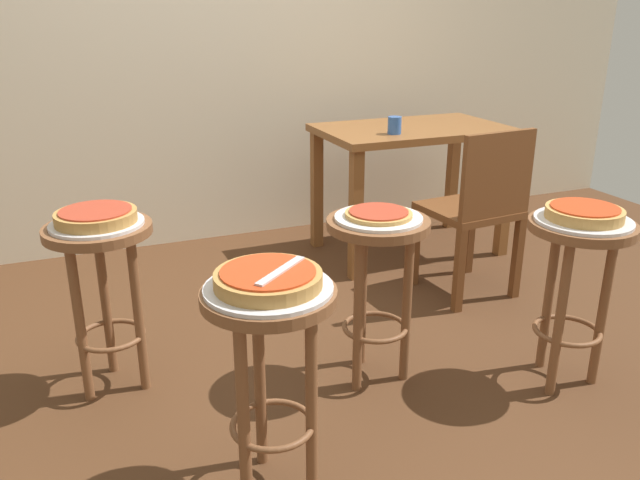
# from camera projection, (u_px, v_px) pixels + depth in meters

# --- Properties ---
(ground_plane) EXTENTS (6.00, 6.00, 0.00)m
(ground_plane) POSITION_uv_depth(u_px,v_px,m) (319.00, 354.00, 2.73)
(ground_plane) COLOR #4C2D19
(stool_foreground) EXTENTS (0.38, 0.38, 0.65)m
(stool_foreground) POSITION_uv_depth(u_px,v_px,m) (270.00, 345.00, 1.82)
(stool_foreground) COLOR brown
(stool_foreground) RESTS_ON ground_plane
(serving_plate_foreground) EXTENTS (0.36, 0.36, 0.01)m
(serving_plate_foreground) POSITION_uv_depth(u_px,v_px,m) (268.00, 288.00, 1.76)
(serving_plate_foreground) COLOR silver
(serving_plate_foreground) RESTS_ON stool_foreground
(pizza_foreground) EXTENTS (0.30, 0.30, 0.05)m
(pizza_foreground) POSITION_uv_depth(u_px,v_px,m) (268.00, 279.00, 1.75)
(pizza_foreground) COLOR #B78442
(pizza_foreground) RESTS_ON serving_plate_foreground
(stool_middle) EXTENTS (0.38, 0.38, 0.65)m
(stool_middle) POSITION_uv_depth(u_px,v_px,m) (577.00, 266.00, 2.37)
(stool_middle) COLOR brown
(stool_middle) RESTS_ON ground_plane
(serving_plate_middle) EXTENTS (0.34, 0.34, 0.01)m
(serving_plate_middle) POSITION_uv_depth(u_px,v_px,m) (583.00, 220.00, 2.31)
(serving_plate_middle) COLOR silver
(serving_plate_middle) RESTS_ON stool_middle
(pizza_middle) EXTENTS (0.27, 0.27, 0.05)m
(pizza_middle) POSITION_uv_depth(u_px,v_px,m) (584.00, 213.00, 2.30)
(pizza_middle) COLOR tan
(pizza_middle) RESTS_ON serving_plate_middle
(stool_leftside) EXTENTS (0.38, 0.38, 0.65)m
(stool_leftside) POSITION_uv_depth(u_px,v_px,m) (377.00, 263.00, 2.40)
(stool_leftside) COLOR brown
(stool_leftside) RESTS_ON ground_plane
(serving_plate_leftside) EXTENTS (0.32, 0.32, 0.01)m
(serving_plate_leftside) POSITION_uv_depth(u_px,v_px,m) (379.00, 218.00, 2.34)
(serving_plate_leftside) COLOR silver
(serving_plate_leftside) RESTS_ON stool_leftside
(pizza_leftside) EXTENTS (0.24, 0.24, 0.02)m
(pizza_leftside) POSITION_uv_depth(u_px,v_px,m) (379.00, 214.00, 2.34)
(pizza_leftside) COLOR tan
(pizza_leftside) RESTS_ON serving_plate_leftside
(stool_rear) EXTENTS (0.38, 0.38, 0.65)m
(stool_rear) POSITION_uv_depth(u_px,v_px,m) (103.00, 270.00, 2.34)
(stool_rear) COLOR brown
(stool_rear) RESTS_ON ground_plane
(serving_plate_rear) EXTENTS (0.33, 0.33, 0.01)m
(serving_plate_rear) POSITION_uv_depth(u_px,v_px,m) (97.00, 224.00, 2.28)
(serving_plate_rear) COLOR silver
(serving_plate_rear) RESTS_ON stool_rear
(pizza_rear) EXTENTS (0.28, 0.28, 0.05)m
(pizza_rear) POSITION_uv_depth(u_px,v_px,m) (96.00, 216.00, 2.27)
(pizza_rear) COLOR #B78442
(pizza_rear) RESTS_ON serving_plate_rear
(dining_table) EXTENTS (1.04, 0.64, 0.74)m
(dining_table) POSITION_uv_depth(u_px,v_px,m) (411.00, 148.00, 3.67)
(dining_table) COLOR brown
(dining_table) RESTS_ON ground_plane
(cup_near_edge) EXTENTS (0.07, 0.07, 0.09)m
(cup_near_edge) POSITION_uv_depth(u_px,v_px,m) (395.00, 125.00, 3.41)
(cup_near_edge) COLOR #3360B2
(cup_near_edge) RESTS_ON dining_table
(wooden_chair) EXTENTS (0.43, 0.43, 0.85)m
(wooden_chair) POSITION_uv_depth(u_px,v_px,m) (478.00, 207.00, 3.12)
(wooden_chair) COLOR brown
(wooden_chair) RESTS_ON ground_plane
(pizza_server_knife) EXTENTS (0.18, 0.16, 0.01)m
(pizza_server_knife) POSITION_uv_depth(u_px,v_px,m) (281.00, 271.00, 1.74)
(pizza_server_knife) COLOR silver
(pizza_server_knife) RESTS_ON pizza_foreground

